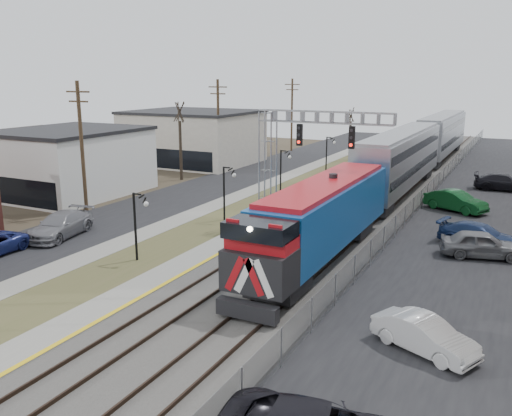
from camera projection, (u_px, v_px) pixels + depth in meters
The scene contains 21 objects.
street_west at pixel (191, 193), 49.07m from camera, with size 7.00×120.00×0.04m, color black.
sidewalk at pixel (235, 197), 47.10m from camera, with size 2.00×120.00×0.08m, color gray.
grass_median at pixel (266, 201), 45.78m from camera, with size 4.00×120.00×0.06m, color #4A4C28.
platform at pixel (299, 204), 44.45m from camera, with size 2.00×120.00×0.24m, color gray.
ballast_bed at pixel (358, 210), 42.27m from camera, with size 8.00×120.00×0.20m, color #595651.
platform_edge at pixel (309, 203), 44.04m from camera, with size 0.24×120.00×0.01m, color gold.
track_near at pixel (334, 206), 43.10m from camera, with size 1.58×120.00×0.15m.
track_far at pixel (377, 210), 41.57m from camera, with size 1.58×120.00×0.15m.
train at pixel (410, 157), 50.84m from camera, with size 3.00×63.05×5.33m.
signal_gantry at pixel (291, 149), 36.10m from camera, with size 9.00×1.07×8.15m.
lampposts at pixel (139, 226), 30.82m from camera, with size 0.14×62.14×4.00m.
utility_poles at pixel (82, 149), 40.53m from camera, with size 0.28×80.28×10.00m.
fence at pixel (413, 207), 40.26m from camera, with size 0.04×120.00×1.60m, color gray.
buildings_west at pixel (15, 170), 43.16m from camera, with size 14.00×67.00×7.00m.
bare_trees at pixel (203, 157), 52.34m from camera, with size 12.30×42.30×5.95m.
car_lot_b at pixel (424, 336), 20.62m from camera, with size 1.44×4.13×1.36m, color silver.
car_lot_d at pixel (480, 236), 33.32m from camera, with size 2.04×5.02×1.46m, color #16264E.
car_lot_e at pixel (482, 245), 31.38m from camera, with size 1.86×4.64×1.58m, color slate.
car_lot_f at pixel (456, 201), 42.21m from camera, with size 1.69×4.84×1.60m, color #0D451D.
car_street_b at pixel (60, 226), 35.42m from camera, with size 2.21×5.43×1.58m, color gray.
car_lot_g at pixel (504, 183), 49.83m from camera, with size 2.14×5.27×1.53m, color black.
Camera 1 is at (15.36, -5.21, 10.31)m, focal length 38.00 mm.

